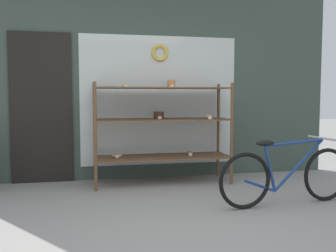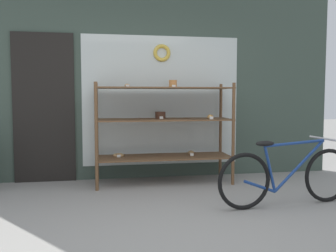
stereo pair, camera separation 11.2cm
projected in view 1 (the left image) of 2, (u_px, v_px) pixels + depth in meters
The scene contains 4 objects.
ground_plane at pixel (184, 231), 3.38m from camera, with size 30.00×30.00×0.00m, color gray.
storefront_facade at pixel (143, 54), 5.50m from camera, with size 5.74×0.13×3.77m.
display_case at pixel (162, 123), 5.20m from camera, with size 1.88×0.60×1.44m.
bicycle at pixel (287, 175), 4.17m from camera, with size 1.68×0.46×0.75m.
Camera 1 is at (-0.81, -3.19, 1.21)m, focal length 40.00 mm.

